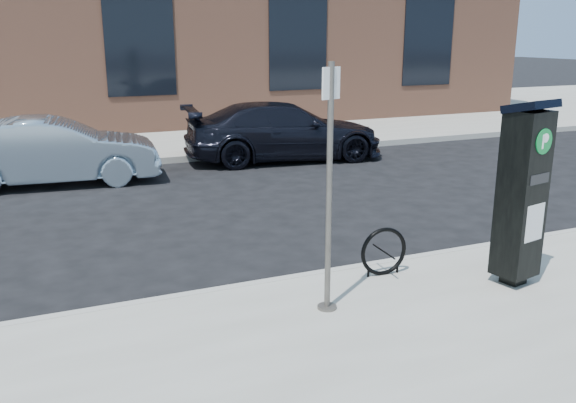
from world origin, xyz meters
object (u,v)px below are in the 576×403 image
parking_kiosk (522,192)px  sign_pole (329,192)px  car_dark (284,131)px  bike_rack (384,252)px  car_silver (54,151)px

parking_kiosk → sign_pole: 2.38m
parking_kiosk → car_dark: parking_kiosk is taller
parking_kiosk → bike_rack: bearing=135.9°
sign_pole → car_silver: size_ratio=0.62×
bike_rack → car_silver: 7.99m
bike_rack → car_dark: size_ratio=0.13×
parking_kiosk → bike_rack: size_ratio=3.55×
car_dark → parking_kiosk: bearing=-177.0°
parking_kiosk → car_silver: bearing=108.4°
parking_kiosk → bike_rack: (-1.29, 0.82, -0.82)m
car_dark → bike_rack: bearing=173.3°
bike_rack → car_dark: (1.93, 7.73, 0.26)m
car_silver → car_dark: (5.33, 0.51, 0.02)m
car_silver → car_dark: bearing=-79.0°
sign_pole → bike_rack: size_ratio=4.24×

